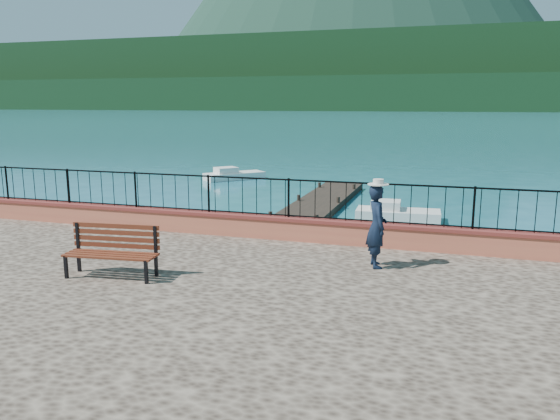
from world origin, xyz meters
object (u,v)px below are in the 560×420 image
Objects in this scene: park_bench at (112,262)px; boat_3 at (234,173)px; person at (377,226)px; boat_1 at (398,210)px.

park_bench is 0.53× the size of boat_3.
park_bench reaches higher than boat_3.
park_bench is at bearing 94.22° from person.
boat_1 is (-0.50, 10.47, -1.68)m from person.
person is at bearing -90.28° from boat_1.
person reaches higher than boat_1.
boat_1 is (4.42, 12.75, -1.11)m from park_bench.
person is (4.92, 2.27, 0.57)m from park_bench.
person is 10.62m from boat_1.
boat_1 is at bearing -17.82° from person.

